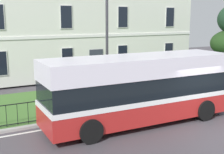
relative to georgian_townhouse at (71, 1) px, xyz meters
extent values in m
cube|color=#464248|center=(-0.18, -17.15, -6.12)|extent=(60.00, 56.00, 0.06)
cube|color=silver|center=(-0.18, -13.50, -6.09)|extent=(54.00, 0.14, 0.01)
cube|color=#9E9E99|center=(-0.18, -13.03, -6.03)|extent=(57.00, 0.24, 0.12)
cube|color=#436E2E|center=(-0.18, -9.88, -6.03)|extent=(57.00, 6.05, 0.12)
cube|color=silver|center=(0.00, 0.00, -1.16)|extent=(18.39, 9.93, 9.62)
cube|color=white|center=(0.00, -4.99, -2.75)|extent=(18.39, 0.06, 0.20)
cube|color=#2D333D|center=(0.00, -5.00, -4.87)|extent=(1.10, 0.06, 2.20)
cube|color=white|center=(-6.90, -5.00, -4.34)|extent=(0.90, 0.04, 1.64)
cube|color=black|center=(-6.90, -5.02, -4.34)|extent=(0.80, 0.03, 1.54)
cube|color=white|center=(-2.30, -5.00, -4.34)|extent=(0.90, 0.04, 1.64)
cube|color=black|center=(-2.30, -5.02, -4.34)|extent=(0.80, 0.03, 1.54)
cube|color=white|center=(2.30, -5.00, -4.34)|extent=(0.90, 0.04, 1.64)
cube|color=black|center=(2.30, -5.02, -4.34)|extent=(0.80, 0.03, 1.54)
cube|color=white|center=(6.90, -5.00, -4.34)|extent=(0.90, 0.04, 1.64)
cube|color=black|center=(6.90, -5.02, -4.34)|extent=(0.80, 0.03, 1.54)
cube|color=white|center=(-2.30, -5.00, -1.38)|extent=(0.90, 0.04, 1.64)
cube|color=black|center=(-2.30, -5.02, -1.38)|extent=(0.80, 0.03, 1.54)
cube|color=white|center=(2.30, -5.00, -1.38)|extent=(0.90, 0.04, 1.64)
cube|color=black|center=(2.30, -5.02, -1.38)|extent=(0.80, 0.03, 1.54)
cube|color=white|center=(6.90, -5.00, -1.38)|extent=(0.90, 0.04, 1.64)
cube|color=black|center=(6.90, -5.02, -1.38)|extent=(0.80, 0.03, 1.54)
cube|color=black|center=(0.00, -12.75, -5.02)|extent=(19.53, 0.04, 0.04)
cube|color=black|center=(0.00, -12.75, -5.89)|extent=(19.53, 0.04, 0.04)
cylinder|color=black|center=(-7.95, -12.75, -5.50)|extent=(0.02, 0.02, 0.95)
cylinder|color=black|center=(-7.50, -12.75, -5.50)|extent=(0.02, 0.02, 0.95)
cylinder|color=black|center=(-7.04, -12.75, -5.50)|extent=(0.02, 0.02, 0.95)
cylinder|color=black|center=(-6.59, -12.75, -5.50)|extent=(0.02, 0.02, 0.95)
cylinder|color=black|center=(-6.13, -12.75, -5.50)|extent=(0.02, 0.02, 0.95)
cylinder|color=black|center=(-5.68, -12.75, -5.50)|extent=(0.02, 0.02, 0.95)
cylinder|color=black|center=(-5.22, -12.75, -5.50)|extent=(0.02, 0.02, 0.95)
cylinder|color=black|center=(-4.77, -12.75, -5.50)|extent=(0.02, 0.02, 0.95)
cylinder|color=black|center=(-4.32, -12.75, -5.50)|extent=(0.02, 0.02, 0.95)
cylinder|color=black|center=(-3.86, -12.75, -5.50)|extent=(0.02, 0.02, 0.95)
cylinder|color=black|center=(-3.41, -12.75, -5.50)|extent=(0.02, 0.02, 0.95)
cylinder|color=black|center=(-2.95, -12.75, -5.50)|extent=(0.02, 0.02, 0.95)
cylinder|color=black|center=(-2.50, -12.75, -5.50)|extent=(0.02, 0.02, 0.95)
cylinder|color=black|center=(-2.04, -12.75, -5.50)|extent=(0.02, 0.02, 0.95)
cylinder|color=black|center=(-1.59, -12.75, -5.50)|extent=(0.02, 0.02, 0.95)
cylinder|color=black|center=(-1.14, -12.75, -5.50)|extent=(0.02, 0.02, 0.95)
cylinder|color=black|center=(-0.68, -12.75, -5.50)|extent=(0.02, 0.02, 0.95)
cylinder|color=black|center=(-0.23, -12.75, -5.50)|extent=(0.02, 0.02, 0.95)
cylinder|color=black|center=(0.23, -12.75, -5.50)|extent=(0.02, 0.02, 0.95)
cylinder|color=black|center=(0.68, -12.75, -5.50)|extent=(0.02, 0.02, 0.95)
cylinder|color=black|center=(1.14, -12.75, -5.50)|extent=(0.02, 0.02, 0.95)
cylinder|color=black|center=(1.59, -12.75, -5.50)|extent=(0.02, 0.02, 0.95)
cylinder|color=black|center=(2.04, -12.75, -5.50)|extent=(0.02, 0.02, 0.95)
cylinder|color=black|center=(2.50, -12.75, -5.50)|extent=(0.02, 0.02, 0.95)
cylinder|color=black|center=(2.95, -12.75, -5.50)|extent=(0.02, 0.02, 0.95)
cylinder|color=black|center=(3.41, -12.75, -5.50)|extent=(0.02, 0.02, 0.95)
cylinder|color=black|center=(3.86, -12.75, -5.50)|extent=(0.02, 0.02, 0.95)
cylinder|color=black|center=(4.32, -12.75, -5.50)|extent=(0.02, 0.02, 0.95)
cylinder|color=black|center=(4.77, -12.75, -5.50)|extent=(0.02, 0.02, 0.95)
cube|color=#AE211F|center=(-2.54, -14.66, -5.33)|extent=(8.73, 2.57, 0.99)
cube|color=white|center=(-2.54, -14.66, -4.88)|extent=(8.75, 2.59, 0.20)
cube|color=black|center=(-2.54, -14.66, -4.37)|extent=(8.65, 2.53, 0.94)
cube|color=silver|center=(-2.54, -14.66, -3.48)|extent=(8.73, 2.57, 0.83)
cube|color=black|center=(1.82, -14.76, -4.41)|extent=(0.10, 2.01, 0.86)
cube|color=black|center=(1.82, -14.76, -3.53)|extent=(0.10, 1.72, 0.53)
cylinder|color=silver|center=(1.83, -13.99, -5.61)|extent=(0.04, 0.20, 0.20)
cylinder|color=silver|center=(1.80, -15.52, -5.61)|extent=(0.04, 0.20, 0.20)
cylinder|color=black|center=(0.35, -13.58, -5.61)|extent=(0.97, 0.32, 0.96)
cylinder|color=black|center=(0.30, -15.87, -5.61)|extent=(0.97, 0.32, 0.96)
cylinder|color=black|center=(-5.38, -13.46, -5.61)|extent=(0.97, 0.32, 0.96)
cylinder|color=black|center=(-5.43, -15.75, -5.61)|extent=(0.97, 0.32, 0.96)
cylinder|color=#333338|center=(-2.69, -11.86, -2.25)|extent=(0.14, 0.14, 7.44)
cylinder|color=#4C4742|center=(5.52, -11.84, -5.45)|extent=(0.46, 0.46, 1.03)
ellipsoid|color=black|center=(5.52, -11.84, -4.86)|extent=(0.47, 0.47, 0.16)
camera|label=1|loc=(-9.97, -25.74, -1.41)|focal=49.31mm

